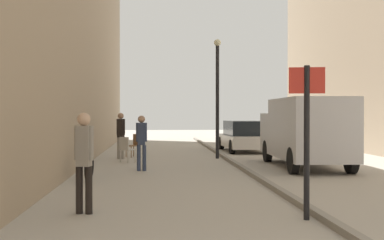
# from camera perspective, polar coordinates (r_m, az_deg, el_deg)

# --- Properties ---
(ground_plane) EXTENTS (80.00, 80.00, 0.00)m
(ground_plane) POSITION_cam_1_polar(r_m,az_deg,el_deg) (15.14, 0.39, -6.07)
(ground_plane) COLOR #A8A093
(kerb_strip) EXTENTS (0.16, 40.00, 0.12)m
(kerb_strip) POSITION_cam_1_polar(r_m,az_deg,el_deg) (15.34, 6.31, -5.76)
(kerb_strip) COLOR gray
(kerb_strip) RESTS_ON ground_plane
(pedestrian_main_foreground) EXTENTS (0.34, 0.28, 1.82)m
(pedestrian_main_foreground) POSITION_cam_1_polar(r_m,az_deg,el_deg) (19.94, -8.08, -1.41)
(pedestrian_main_foreground) COLOR gray
(pedestrian_main_foreground) RESTS_ON ground_plane
(pedestrian_mid_block) EXTENTS (0.35, 0.25, 1.81)m
(pedestrian_mid_block) POSITION_cam_1_polar(r_m,az_deg,el_deg) (9.18, -12.16, -3.95)
(pedestrian_mid_block) COLOR black
(pedestrian_mid_block) RESTS_ON ground_plane
(pedestrian_far_crossing) EXTENTS (0.34, 0.23, 1.73)m
(pedestrian_far_crossing) POSITION_cam_1_polar(r_m,az_deg,el_deg) (15.75, -5.75, -2.15)
(pedestrian_far_crossing) COLOR #2D3851
(pedestrian_far_crossing) RESTS_ON ground_plane
(delivery_van) EXTENTS (2.09, 5.44, 2.29)m
(delivery_van) POSITION_cam_1_polar(r_m,az_deg,el_deg) (17.17, 12.71, -1.15)
(delivery_van) COLOR #B7B7BC
(delivery_van) RESTS_ON ground_plane
(parked_car) EXTENTS (1.96, 4.26, 1.45)m
(parked_car) POSITION_cam_1_polar(r_m,az_deg,el_deg) (23.96, 5.86, -1.86)
(parked_car) COLOR silver
(parked_car) RESTS_ON ground_plane
(street_sign_post) EXTENTS (0.60, 0.14, 2.60)m
(street_sign_post) POSITION_cam_1_polar(r_m,az_deg,el_deg) (8.66, 12.89, -0.91)
(street_sign_post) COLOR black
(street_sign_post) RESTS_ON ground_plane
(lamp_post) EXTENTS (0.28, 0.28, 4.76)m
(lamp_post) POSITION_cam_1_polar(r_m,az_deg,el_deg) (20.06, 2.90, 3.39)
(lamp_post) COLOR black
(lamp_post) RESTS_ON ground_plane
(bicycle_leaning) EXTENTS (0.10, 1.77, 0.98)m
(bicycle_leaning) POSITION_cam_1_polar(r_m,az_deg,el_deg) (14.20, -11.57, -4.98)
(bicycle_leaning) COLOR black
(bicycle_leaning) RESTS_ON ground_plane
(cafe_chair_near_window) EXTENTS (0.62, 0.62, 0.94)m
(cafe_chair_near_window) POSITION_cam_1_polar(r_m,az_deg,el_deg) (20.93, -6.58, -2.69)
(cafe_chair_near_window) COLOR brown
(cafe_chair_near_window) RESTS_ON ground_plane
(cafe_chair_by_doorway) EXTENTS (0.62, 0.62, 0.94)m
(cafe_chair_by_doorway) POSITION_cam_1_polar(r_m,az_deg,el_deg) (18.53, -7.47, -3.13)
(cafe_chair_by_doorway) COLOR #B7B2A8
(cafe_chair_by_doorway) RESTS_ON ground_plane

